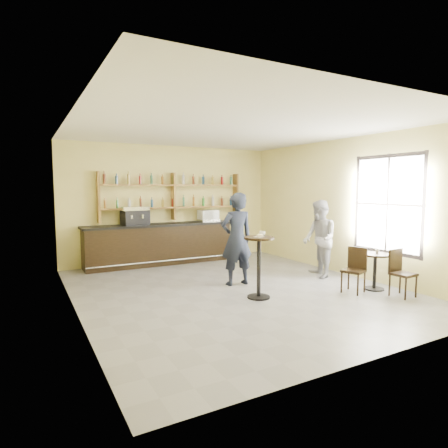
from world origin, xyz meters
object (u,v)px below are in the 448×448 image
espresso_machine (135,216)px  man_main (237,239)px  patron_second (319,239)px  chair_west (353,270)px  cafe_table (375,272)px  chair_south (403,274)px  bar_counter (160,244)px  pedestal_table (259,268)px  pastry_case (208,216)px

espresso_machine → man_main: (1.37, -2.85, -0.35)m
espresso_machine → patron_second: bearing=-50.0°
espresso_machine → chair_west: 5.49m
cafe_table → chair_south: chair_south is taller
chair_south → man_main: bearing=132.6°
cafe_table → bar_counter: bearing=123.2°
bar_counter → patron_second: bearing=-49.3°
bar_counter → chair_south: 5.94m
espresso_machine → chair_west: espresso_machine is taller
bar_counter → patron_second: size_ratio=2.27×
pedestal_table → pastry_case: bearing=77.4°
bar_counter → espresso_machine: espresso_machine is taller
patron_second → bar_counter: bearing=-118.6°
man_main → patron_second: size_ratio=1.10×
bar_counter → espresso_machine: (-0.66, 0.00, 0.78)m
chair_west → pedestal_table: bearing=-127.3°
chair_south → patron_second: (-0.28, 1.96, 0.44)m
pastry_case → pedestal_table: bearing=-106.3°
pedestal_table → chair_south: 2.73m
bar_counter → man_main: size_ratio=2.07×
chair_south → espresso_machine: bearing=122.8°
pastry_case → chair_south: pastry_case is taller
cafe_table → chair_west: chair_west is taller
cafe_table → pastry_case: bearing=108.4°
cafe_table → patron_second: bearing=99.6°
chair_south → bar_counter: bearing=117.6°
chair_south → patron_second: bearing=95.4°
man_main → chair_south: bearing=139.1°
patron_second → pedestal_table: bearing=-50.8°
bar_counter → espresso_machine: bearing=180.0°
man_main → chair_west: man_main is taller
pastry_case → patron_second: size_ratio=0.30×
bar_counter → chair_west: bearing=-61.7°
man_main → chair_west: bearing=140.1°
pastry_case → cafe_table: bearing=-75.2°
espresso_machine → pastry_case: bearing=-6.9°
espresso_machine → pedestal_table: (1.24, -3.88, -0.75)m
chair_south → patron_second: size_ratio=0.50×
chair_west → espresso_machine: bearing=-165.1°
pastry_case → bar_counter: bearing=176.3°
espresso_machine → pastry_case: (2.11, 0.00, -0.07)m
bar_counter → pedestal_table: 3.93m
pedestal_table → patron_second: bearing=18.6°
patron_second → man_main: bearing=-78.1°
espresso_machine → pedestal_table: size_ratio=0.57×
pastry_case → patron_second: bearing=-71.7°
chair_south → pastry_case: bearing=104.2°
chair_west → pastry_case: bearing=172.6°
pedestal_table → man_main: size_ratio=0.59×
patron_second → chair_south: bearing=28.8°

